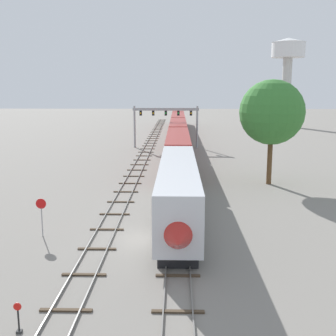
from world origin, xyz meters
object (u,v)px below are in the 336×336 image
object	(u,v)px
switch_stand	(19,322)
signal_gantry	(166,117)
water_tower	(288,58)
stop_sign	(41,212)
passenger_train	(178,133)
trackside_tree_left	(272,112)

from	to	relation	value
switch_stand	signal_gantry	bearing A→B (deg)	85.38
signal_gantry	switch_stand	size ratio (longest dim) A/B	8.29
signal_gantry	water_tower	distance (m)	57.89
stop_sign	switch_stand	bearing A→B (deg)	-76.81
signal_gantry	water_tower	world-z (taller)	water_tower
signal_gantry	water_tower	size ratio (longest dim) A/B	0.49
passenger_train	switch_stand	distance (m)	61.16
water_tower	switch_stand	distance (m)	113.66
stop_sign	passenger_train	bearing A→B (deg)	78.31
passenger_train	trackside_tree_left	bearing A→B (deg)	-71.19
stop_sign	trackside_tree_left	bearing A→B (deg)	41.14
passenger_train	trackside_tree_left	xyz separation A→B (m)	(10.40, -30.52, 5.53)
water_tower	stop_sign	size ratio (longest dim) A/B	8.58
water_tower	switch_stand	world-z (taller)	water_tower
passenger_train	stop_sign	bearing A→B (deg)	-101.69
signal_gantry	stop_sign	bearing A→B (deg)	-99.24
switch_stand	trackside_tree_left	xyz separation A→B (m)	(17.50, 30.19, 7.62)
signal_gantry	stop_sign	distance (m)	48.43
stop_sign	water_tower	bearing A→B (deg)	66.26
stop_sign	trackside_tree_left	distance (m)	27.80
water_tower	switch_stand	size ratio (longest dim) A/B	16.92
signal_gantry	trackside_tree_left	size ratio (longest dim) A/B	1.03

